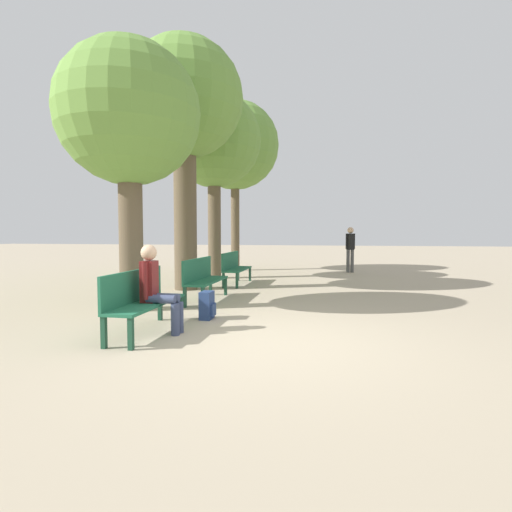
# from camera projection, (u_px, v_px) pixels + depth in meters

# --- Properties ---
(ground_plane) EXTENTS (80.00, 80.00, 0.00)m
(ground_plane) POSITION_uv_depth(u_px,v_px,m) (263.00, 341.00, 5.16)
(ground_plane) COLOR tan
(bench_row_0) EXTENTS (0.44, 1.69, 0.88)m
(bench_row_0) POSITION_uv_depth(u_px,v_px,m) (141.00, 297.00, 5.57)
(bench_row_0) COLOR #1E6042
(bench_row_0) RESTS_ON ground_plane
(bench_row_1) EXTENTS (0.44, 1.69, 0.88)m
(bench_row_1) POSITION_uv_depth(u_px,v_px,m) (203.00, 276.00, 8.22)
(bench_row_1) COLOR #1E6042
(bench_row_1) RESTS_ON ground_plane
(bench_row_2) EXTENTS (0.44, 1.69, 0.88)m
(bench_row_2) POSITION_uv_depth(u_px,v_px,m) (234.00, 266.00, 10.86)
(bench_row_2) COLOR #1E6042
(bench_row_2) RESTS_ON ground_plane
(tree_row_0) EXTENTS (2.54, 2.54, 4.79)m
(tree_row_0) POSITION_uv_depth(u_px,v_px,m) (129.00, 117.00, 7.07)
(tree_row_0) COLOR brown
(tree_row_0) RESTS_ON ground_plane
(tree_row_1) EXTENTS (2.87, 2.87, 6.11)m
(tree_row_1) POSITION_uv_depth(u_px,v_px,m) (184.00, 104.00, 9.67)
(tree_row_1) COLOR brown
(tree_row_1) RESTS_ON ground_plane
(tree_row_2) EXTENTS (2.87, 2.87, 5.66)m
(tree_row_2) POSITION_uv_depth(u_px,v_px,m) (214.00, 142.00, 12.11)
(tree_row_2) COLOR brown
(tree_row_2) RESTS_ON ground_plane
(tree_row_3) EXTENTS (3.25, 3.25, 6.25)m
(tree_row_3) POSITION_uv_depth(u_px,v_px,m) (235.00, 146.00, 14.69)
(tree_row_3) COLOR brown
(tree_row_3) RESTS_ON ground_plane
(person_seated) EXTENTS (0.58, 0.33, 1.24)m
(person_seated) POSITION_uv_depth(u_px,v_px,m) (157.00, 286.00, 5.55)
(person_seated) COLOR #384260
(person_seated) RESTS_ON ground_plane
(backpack) EXTENTS (0.22, 0.29, 0.45)m
(backpack) POSITION_uv_depth(u_px,v_px,m) (207.00, 306.00, 6.47)
(backpack) COLOR navy
(backpack) RESTS_ON ground_plane
(pedestrian_near) EXTENTS (0.32, 0.29, 1.60)m
(pedestrian_near) POSITION_uv_depth(u_px,v_px,m) (350.00, 247.00, 14.09)
(pedestrian_near) COLOR #4C4C4C
(pedestrian_near) RESTS_ON ground_plane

